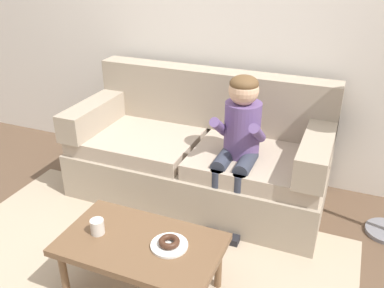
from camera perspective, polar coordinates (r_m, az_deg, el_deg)
The scene contains 10 objects.
ground at distance 2.92m, azimuth -6.34°, elevation -14.73°, with size 10.00×10.00×0.00m, color brown.
wall_back at distance 3.52m, azimuth 3.77°, elevation 17.96°, with size 8.00×0.10×2.80m, color silver.
area_rug at distance 2.76m, azimuth -8.91°, elevation -17.71°, with size 2.72×1.83×0.01m, color tan.
couch at distance 3.34m, azimuth 1.11°, elevation -1.51°, with size 2.01×0.90×0.98m.
coffee_table at distance 2.43m, azimuth -7.11°, elevation -14.06°, with size 0.92×0.54×0.38m.
person_child at distance 2.91m, azimuth 6.52°, elevation 0.98°, with size 0.34×0.58×1.10m.
plate at distance 2.35m, azimuth -3.16°, elevation -13.84°, with size 0.21×0.21×0.01m, color white.
donut at distance 2.34m, azimuth -3.18°, elevation -13.37°, with size 0.12×0.12×0.04m, color #422619.
mug at distance 2.48m, azimuth -12.99°, elevation -11.11°, with size 0.08×0.08×0.09m, color silver.
toy_controller at distance 3.08m, azimuth -14.36°, elevation -12.42°, with size 0.23×0.09×0.05m.
Camera 1 is at (1.12, -1.90, 1.90)m, focal length 38.47 mm.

